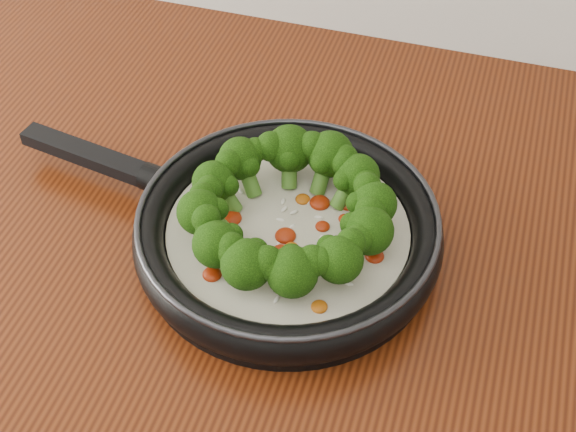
% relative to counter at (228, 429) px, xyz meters
% --- Properties ---
extents(counter, '(1.60, 0.80, 0.90)m').
position_rel_counter_xyz_m(counter, '(0.00, 0.00, 0.00)').
color(counter, '#371206').
rests_on(counter, ground).
extents(skillet, '(0.50, 0.36, 0.09)m').
position_rel_counter_xyz_m(skillet, '(0.10, -0.02, 0.49)').
color(skillet, black).
rests_on(skillet, counter).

